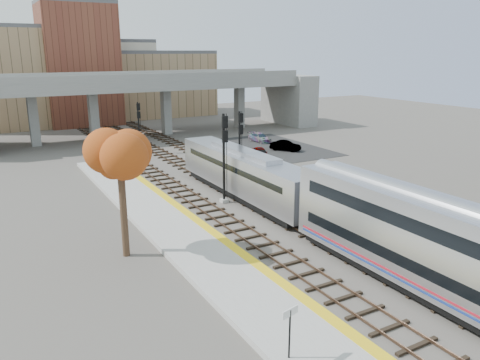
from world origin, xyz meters
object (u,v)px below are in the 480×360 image
car_b (285,146)px  car_c (260,137)px  locomotive (244,173)px  car_a (260,153)px  signal_mast_near (224,158)px  signal_mast_far (139,129)px  tree (120,165)px  signal_mast_mid (240,148)px

car_b → car_c: car_b is taller
locomotive → car_a: (9.47, 12.49, -1.58)m
locomotive → signal_mast_near: signal_mast_near is taller
locomotive → car_c: size_ratio=4.58×
signal_mast_near → locomotive: bearing=8.9°
signal_mast_near → car_a: size_ratio=1.97×
locomotive → car_b: (14.71, 14.75, -1.59)m
locomotive → signal_mast_near: bearing=-171.1°
signal_mast_far → signal_mast_near: bearing=-90.0°
locomotive → signal_mast_near: size_ratio=2.50×
tree → car_b: bearing=38.3°
signal_mast_near → car_b: size_ratio=1.93×
signal_mast_mid → car_b: (12.71, 10.49, -2.81)m
signal_mast_near → signal_mast_mid: signal_mast_near is taller
tree → car_c: (27.65, 28.45, -5.28)m
signal_mast_mid → car_a: size_ratio=1.83×
locomotive → signal_mast_far: 22.83m
car_a → car_c: car_a is taller
signal_mast_far → car_a: bearing=-41.5°
signal_mast_mid → car_a: bearing=47.7°
signal_mast_far → car_a: 15.63m
locomotive → car_a: bearing=52.8°
signal_mast_near → tree: tree is taller
car_a → locomotive: bearing=-110.8°
signal_mast_near → signal_mast_far: 23.07m
signal_mast_near → tree: bearing=-148.2°
signal_mast_near → signal_mast_far: bearing=90.0°
car_c → tree: bearing=-138.5°
locomotive → signal_mast_far: (-2.10, 22.72, 0.79)m
signal_mast_mid → car_a: signal_mast_mid is taller
signal_mast_near → car_a: signal_mast_near is taller
locomotive → signal_mast_mid: bearing=64.9°
car_b → car_a: bearing=168.3°
car_a → car_b: bearing=39.7°
signal_mast_near → car_a: (11.57, 12.82, -3.18)m
locomotive → signal_mast_far: signal_mast_far is taller
locomotive → car_b: locomotive is taller
locomotive → car_a: locomotive is taller
car_a → car_c: 10.79m
signal_mast_near → car_a: bearing=47.9°
signal_mast_mid → car_b: signal_mast_mid is taller
signal_mast_far → tree: tree is taller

